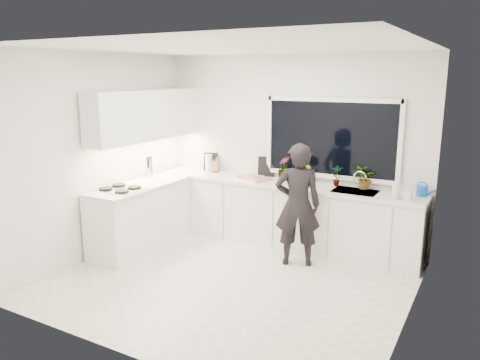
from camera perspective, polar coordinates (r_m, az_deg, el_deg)
The scene contains 25 objects.
floor at distance 5.73m, azimuth -1.16°, elevation -12.29°, with size 4.00×3.50×0.02m, color beige.
wall_back at distance 6.85m, azimuth 6.25°, elevation 3.75°, with size 4.00×0.02×2.70m, color white.
wall_left at distance 6.53m, azimuth -16.65°, elevation 2.85°, with size 0.02×3.50×2.70m, color white.
wall_right at distance 4.64m, azimuth 20.73°, elevation -1.36°, with size 0.02×3.50×2.70m, color white.
ceiling at distance 5.19m, azimuth -1.30°, elevation 16.02°, with size 4.00×3.50×0.02m, color white.
window at distance 6.58m, azimuth 11.01°, elevation 4.99°, with size 1.80×0.02×1.00m, color black.
base_cabinets_back at distance 6.77m, azimuth 5.04°, elevation -4.23°, with size 3.92×0.58×0.88m, color white.
base_cabinets_left at distance 6.76m, azimuth -12.01°, elevation -4.51°, with size 0.58×1.60×0.88m, color white.
countertop_back at distance 6.65m, azimuth 5.08°, elevation -0.45°, with size 3.94×0.62×0.04m, color silver.
countertop_left at distance 6.63m, azimuth -12.19°, elevation -0.72°, with size 0.62×1.60×0.04m, color silver.
upper_cabinets at distance 6.83m, azimuth -11.39°, elevation 7.78°, with size 0.34×2.10×0.70m, color white.
sink at distance 6.32m, azimuth 13.83°, elevation -1.75°, with size 0.58×0.42×0.14m, color silver.
faucet at distance 6.47m, azimuth 14.38°, elevation 0.01°, with size 0.03×0.03×0.22m, color silver.
stovetop at distance 6.39m, azimuth -14.40°, elevation -1.03°, with size 0.56×0.48×0.03m, color black.
person at distance 5.98m, azimuth 7.03°, elevation -3.03°, with size 0.58×0.38×1.59m, color black.
pizza_tray at distance 6.81m, azimuth 1.59°, elevation 0.22°, with size 0.47×0.35×0.03m, color silver.
pizza at distance 6.81m, azimuth 1.59°, elevation 0.36°, with size 0.43×0.31×0.01m, color red.
watering_can at distance 6.30m, azimuth 21.30°, elevation -1.24°, with size 0.14×0.14×0.13m, color #124DAD.
paper_towel_roll at distance 7.32m, azimuth -3.82°, elevation 2.00°, with size 0.11×0.11×0.26m, color white.
knife_block at distance 7.31m, azimuth -3.14°, elevation 1.84°, with size 0.13×0.10×0.22m, color olive.
utensil_crock at distance 7.06m, azimuth -10.93°, elevation 0.98°, with size 0.13×0.13×0.16m, color silver.
picture_frame_large at distance 7.46m, azimuth -3.62°, elevation 2.29°, with size 0.22×0.02×0.28m, color black.
picture_frame_small at distance 6.98m, azimuth 3.23°, elevation 1.65°, with size 0.25×0.02×0.30m, color black.
herb_plants at distance 6.56m, azimuth 10.33°, elevation 0.80°, with size 1.41×0.27×0.34m.
soap_bottles at distance 6.02m, azimuth 18.90°, elevation -1.06°, with size 0.26×0.15×0.29m.
Camera 1 is at (2.63, -4.47, 2.42)m, focal length 35.00 mm.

